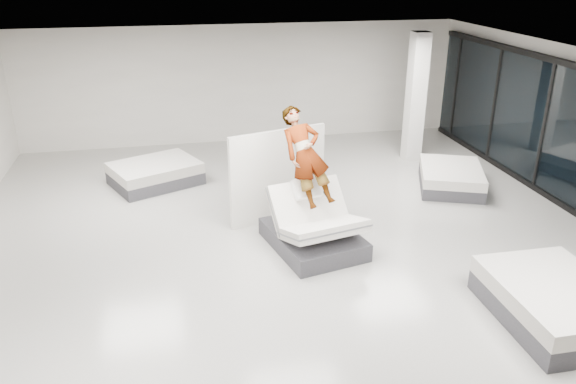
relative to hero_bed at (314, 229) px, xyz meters
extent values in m
plane|color=#A7A49E|center=(-0.36, -0.35, -0.37)|extent=(14.00, 14.00, 0.00)
plane|color=#262628|center=(-0.36, -0.35, 2.83)|extent=(14.00, 14.00, 0.00)
cube|color=beige|center=(-0.36, 6.65, 1.23)|extent=(12.00, 0.04, 3.20)
cube|color=#3E3D43|center=(-0.01, 0.03, -0.21)|extent=(1.74, 2.08, 0.32)
cube|color=white|center=(-0.06, 0.25, 0.36)|extent=(1.50, 1.03, 0.83)
cube|color=slate|center=(-0.06, 0.25, 0.36)|extent=(1.49, 0.91, 0.73)
cube|color=white|center=(0.08, -0.36, 0.17)|extent=(1.54, 1.21, 0.45)
cube|color=slate|center=(0.08, -0.36, 0.17)|extent=(1.55, 1.18, 0.29)
cube|color=white|center=(-0.07, 0.30, 0.68)|extent=(0.56, 0.44, 0.36)
imported|color=slate|center=(-0.07, 0.33, 0.88)|extent=(1.05, 1.91, 1.31)
cube|color=black|center=(0.22, 0.03, 0.65)|extent=(0.08, 0.15, 0.08)
cube|color=silver|center=(-0.39, 1.32, 0.55)|extent=(1.96, 0.66, 1.83)
cube|color=#3E3D43|center=(3.73, 2.14, -0.24)|extent=(1.87, 2.12, 0.26)
cube|color=white|center=(3.73, 2.14, 0.00)|extent=(1.87, 2.12, 0.22)
cube|color=#3E3D43|center=(2.83, -2.81, -0.22)|extent=(1.57, 2.08, 0.31)
cube|color=white|center=(2.83, -2.81, 0.07)|extent=(1.57, 2.08, 0.26)
cube|color=#3E3D43|center=(-2.80, 3.73, -0.23)|extent=(2.26, 2.03, 0.28)
cube|color=white|center=(-2.80, 3.73, 0.02)|extent=(2.26, 2.03, 0.23)
cube|color=silver|center=(3.64, 4.15, 1.23)|extent=(0.40, 0.40, 3.20)
cube|color=black|center=(5.54, 1.65, 1.08)|extent=(0.09, 0.08, 2.80)
cube|color=black|center=(5.54, 3.65, 1.08)|extent=(0.09, 0.08, 2.80)
cube|color=black|center=(5.54, 5.65, 1.08)|extent=(0.09, 0.08, 2.80)
camera|label=1|loc=(-2.28, -8.64, 4.47)|focal=35.00mm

